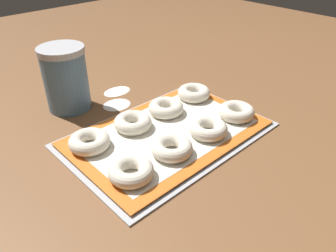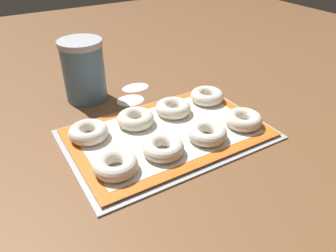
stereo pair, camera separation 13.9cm
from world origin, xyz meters
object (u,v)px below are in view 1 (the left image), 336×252
bagel_front_mid_left (172,148)px  bagel_back_far_right (194,93)px  bagel_front_far_left (131,171)px  bagel_back_mid_right (166,108)px  flour_canister (66,78)px  bagel_front_mid_right (208,128)px  bagel_back_far_left (89,142)px  bagel_back_mid_left (133,122)px  bagel_front_far_right (236,112)px  baking_tray (168,134)px

bagel_front_mid_left → bagel_back_far_right: (0.23, 0.15, 0.00)m
bagel_front_far_left → bagel_back_mid_right: 0.26m
bagel_back_far_right → flour_canister: (-0.27, 0.21, 0.06)m
bagel_front_mid_right → bagel_back_far_left: size_ratio=1.00×
bagel_front_far_left → bagel_back_far_right: (0.34, 0.15, 0.00)m
bagel_front_far_left → bagel_back_far_left: 0.14m
bagel_front_mid_right → bagel_back_mid_right: 0.14m
bagel_front_far_left → flour_canister: flour_canister is taller
bagel_back_far_left → bagel_back_mid_right: (0.23, -0.00, 0.00)m
bagel_front_mid_left → bagel_back_mid_left: 0.14m
bagel_back_mid_right → bagel_front_mid_right: bearing=-88.1°
bagel_front_mid_left → bagel_front_far_right: bearing=-0.4°
bagel_front_far_right → bagel_back_far_right: bearing=90.3°
bagel_front_far_right → bagel_back_far_left: size_ratio=1.00×
bagel_back_mid_right → bagel_front_far_right: bearing=-49.7°
baking_tray → bagel_front_mid_left: size_ratio=5.21×
bagel_front_far_right → flour_canister: flour_canister is taller
bagel_front_far_left → flour_canister: (0.06, 0.36, 0.06)m
bagel_front_mid_right → bagel_front_far_right: 0.11m
bagel_back_far_right → baking_tray: bearing=-155.9°
bagel_back_mid_right → bagel_back_far_right: (0.12, 0.01, 0.00)m
baking_tray → bagel_front_far_left: (-0.16, -0.07, 0.02)m
bagel_back_far_left → bagel_back_mid_right: 0.23m
bagel_back_mid_left → bagel_back_mid_right: bearing=-1.0°
baking_tray → flour_canister: flour_canister is taller
baking_tray → flour_canister: 0.31m
bagel_front_far_left → bagel_back_far_left: bearing=92.3°
baking_tray → bagel_back_mid_left: bagel_back_mid_left is taller
bagel_front_far_right → bagel_back_mid_right: 0.18m
bagel_back_far_left → bagel_front_far_right: bearing=-22.5°
bagel_front_far_left → bagel_front_far_right: 0.34m
bagel_front_far_left → bagel_front_mid_right: bearing=-0.7°
bagel_front_far_right → bagel_back_mid_left: bearing=148.1°
bagel_front_far_left → bagel_front_mid_left: 0.11m
bagel_front_far_right → bagel_back_far_left: (-0.34, 0.14, 0.00)m
bagel_front_far_left → baking_tray: bearing=22.9°
bagel_back_mid_left → bagel_back_mid_right: size_ratio=1.00×
flour_canister → bagel_back_far_left: bearing=-108.0°
bagel_front_mid_right → bagel_back_far_right: 0.19m
bagel_front_far_left → bagel_front_mid_right: same height
bagel_front_far_right → baking_tray: bearing=158.1°
baking_tray → bagel_front_mid_left: 0.09m
bagel_back_mid_right → bagel_back_far_right: same height
bagel_front_mid_right → bagel_back_mid_left: bearing=128.3°
bagel_back_far_left → bagel_back_mid_left: (0.12, -0.00, 0.00)m
bagel_back_far_right → bagel_front_mid_left: bearing=-147.2°
bagel_back_far_right → flour_canister: flour_canister is taller
bagel_front_mid_left → flour_canister: (-0.05, 0.36, 0.06)m
bagel_front_mid_left → bagel_back_far_right: 0.27m
bagel_front_far_left → bagel_front_far_right: bearing=-0.0°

